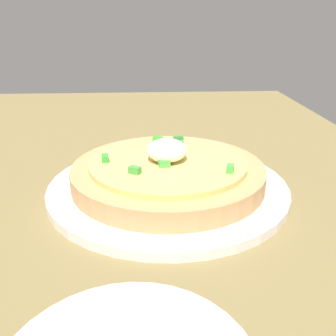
# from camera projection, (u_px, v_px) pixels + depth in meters

# --- Properties ---
(dining_table) EXTENTS (1.14, 0.79, 0.03)m
(dining_table) POSITION_uv_depth(u_px,v_px,m) (133.00, 180.00, 0.53)
(dining_table) COLOR olive
(dining_table) RESTS_ON ground
(plate) EXTENTS (0.29, 0.29, 0.01)m
(plate) POSITION_uv_depth(u_px,v_px,m) (168.00, 187.00, 0.46)
(plate) COLOR white
(plate) RESTS_ON dining_table
(pizza) EXTENTS (0.23, 0.23, 0.06)m
(pizza) POSITION_uv_depth(u_px,v_px,m) (168.00, 172.00, 0.45)
(pizza) COLOR tan
(pizza) RESTS_ON plate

